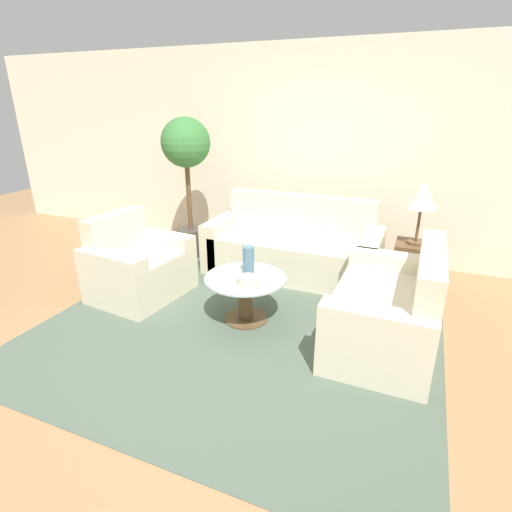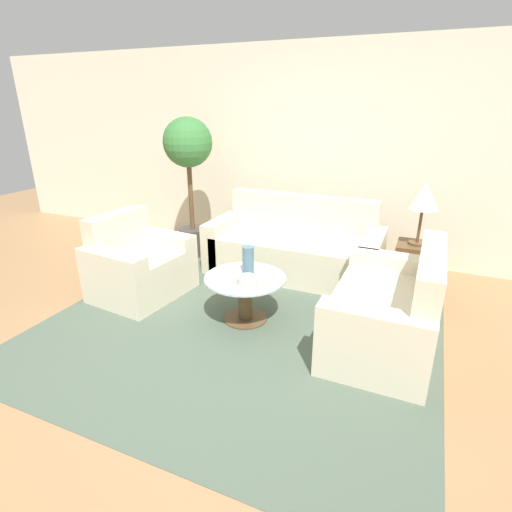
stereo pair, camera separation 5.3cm
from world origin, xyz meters
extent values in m
plane|color=#9E754C|center=(0.00, 0.00, 0.00)|extent=(14.00, 14.00, 0.00)
cube|color=beige|center=(0.00, 2.67, 1.30)|extent=(10.00, 0.06, 2.60)
cube|color=#4C5B4C|center=(0.14, 0.61, 0.00)|extent=(3.44, 3.37, 0.01)
cube|color=beige|center=(0.20, 1.80, 0.23)|extent=(1.79, 0.84, 0.45)
cube|color=beige|center=(0.20, 2.13, 0.44)|extent=(1.79, 0.18, 0.88)
cube|color=beige|center=(-0.69, 1.80, 0.29)|extent=(0.20, 0.84, 0.59)
cube|color=beige|center=(1.10, 1.80, 0.29)|extent=(0.20, 0.84, 0.59)
cube|color=beige|center=(-1.08, 0.67, 0.23)|extent=(0.84, 0.80, 0.45)
cube|color=beige|center=(-1.37, 0.70, 0.42)|extent=(0.26, 0.74, 0.85)
cube|color=beige|center=(-1.12, 0.31, 0.29)|extent=(0.79, 0.28, 0.59)
cube|color=beige|center=(-1.04, 1.03, 0.29)|extent=(0.79, 0.28, 0.59)
cube|color=beige|center=(1.35, 0.73, 0.23)|extent=(0.80, 1.18, 0.45)
cube|color=beige|center=(1.65, 0.72, 0.43)|extent=(0.19, 1.17, 0.87)
cube|color=beige|center=(1.35, 1.31, 0.29)|extent=(0.80, 0.21, 0.59)
cube|color=beige|center=(1.34, 0.14, 0.29)|extent=(0.80, 0.21, 0.59)
cylinder|color=brown|center=(0.14, 0.61, 0.01)|extent=(0.41, 0.41, 0.02)
cylinder|color=brown|center=(0.14, 0.61, 0.21)|extent=(0.13, 0.13, 0.42)
cylinder|color=#B2C6C6|center=(0.14, 0.61, 0.43)|extent=(0.74, 0.74, 0.02)
cube|color=brown|center=(1.52, 1.88, 0.27)|extent=(0.39, 0.39, 0.54)
cylinder|color=brown|center=(1.52, 1.88, 0.55)|extent=(0.18, 0.18, 0.02)
cylinder|color=brown|center=(1.52, 1.88, 0.74)|extent=(0.03, 0.03, 0.35)
cone|color=beige|center=(1.52, 1.88, 1.05)|extent=(0.31, 0.31, 0.27)
cylinder|color=#3D3833|center=(-1.22, 1.91, 0.18)|extent=(0.36, 0.36, 0.36)
cylinder|color=brown|center=(-1.22, 1.91, 0.82)|extent=(0.06, 0.06, 0.93)
sphere|color=#387538|center=(-1.22, 1.91, 1.45)|extent=(0.60, 0.60, 0.60)
cylinder|color=slate|center=(0.13, 0.71, 0.56)|extent=(0.11, 0.11, 0.26)
cylinder|color=beige|center=(0.21, 0.50, 0.47)|extent=(0.19, 0.19, 0.06)
camera|label=1|loc=(1.50, -2.39, 1.92)|focal=28.00mm
camera|label=2|loc=(1.55, -2.37, 1.92)|focal=28.00mm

